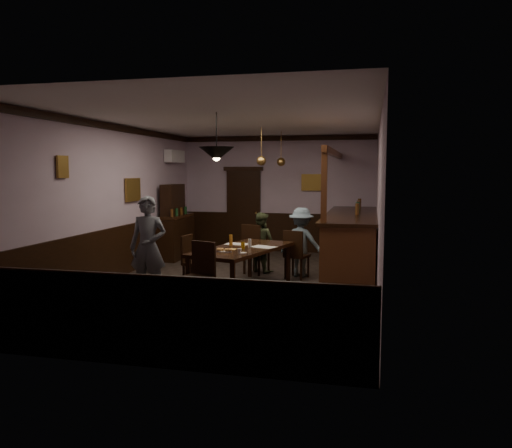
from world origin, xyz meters
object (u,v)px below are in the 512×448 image
(chair_near, at_px, (199,272))
(soda_can, at_px, (243,246))
(person_standing, at_px, (148,247))
(bar_counter, at_px, (352,240))
(pendant_brass_mid, at_px, (261,161))
(pendant_brass_far, at_px, (281,162))
(chair_far_right, at_px, (295,252))
(chair_side, at_px, (192,259))
(person_seated_right, at_px, (301,242))
(person_seated_left, at_px, (261,242))
(sideboard, at_px, (175,229))
(pendant_iron, at_px, (217,154))
(coffee_cup, at_px, (239,251))
(chair_far_left, at_px, (254,247))
(dining_table, at_px, (242,251))

(chair_near, bearing_deg, soda_can, 89.07)
(person_standing, distance_m, bar_counter, 4.50)
(pendant_brass_mid, bearing_deg, person_standing, -113.50)
(bar_counter, xyz_separation_m, pendant_brass_far, (-1.69, 0.90, 1.66))
(chair_near, relative_size, pendant_brass_far, 1.25)
(chair_far_right, xyz_separation_m, chair_side, (-1.72, -1.06, -0.01))
(person_seated_right, relative_size, bar_counter, 0.30)
(chair_near, xyz_separation_m, person_seated_left, (0.33, 2.88, 0.07))
(person_standing, bearing_deg, bar_counter, 42.09)
(sideboard, xyz_separation_m, pendant_brass_mid, (2.31, -0.83, 1.59))
(person_seated_right, height_order, sideboard, sideboard)
(chair_near, xyz_separation_m, pendant_iron, (0.13, 0.50, 1.80))
(chair_far_right, bearing_deg, sideboard, -10.90)
(person_seated_right, xyz_separation_m, sideboard, (-3.25, 1.42, 0.03))
(coffee_cup, bearing_deg, soda_can, 113.47)
(pendant_iron, bearing_deg, chair_near, -105.02)
(chair_far_left, relative_size, person_seated_right, 0.75)
(bar_counter, height_order, pendant_brass_mid, pendant_brass_mid)
(chair_near, bearing_deg, chair_far_right, 83.40)
(chair_far_right, bearing_deg, pendant_brass_mid, -27.58)
(person_standing, bearing_deg, pendant_brass_far, 67.06)
(pendant_brass_mid, bearing_deg, dining_table, -87.28)
(chair_side, relative_size, pendant_brass_far, 1.15)
(person_standing, height_order, person_seated_left, person_standing)
(coffee_cup, relative_size, pendant_brass_mid, 0.10)
(chair_side, bearing_deg, coffee_cup, -115.91)
(sideboard, height_order, bar_counter, bar_counter)
(person_seated_right, distance_m, pendant_brass_far, 2.54)
(person_standing, relative_size, sideboard, 0.95)
(soda_can, relative_size, pendant_brass_mid, 0.15)
(bar_counter, bearing_deg, chair_side, -140.82)
(coffee_cup, xyz_separation_m, bar_counter, (1.68, 2.91, -0.16))
(chair_far_right, bearing_deg, person_seated_right, -88.93)
(person_standing, xyz_separation_m, bar_counter, (3.15, 3.21, -0.21))
(chair_side, bearing_deg, person_standing, 163.95)
(chair_far_right, bearing_deg, soda_can, 77.12)
(chair_far_right, distance_m, pendant_iron, 2.80)
(person_standing, bearing_deg, chair_side, 64.20)
(chair_near, height_order, pendant_brass_mid, pendant_brass_mid)
(person_seated_left, bearing_deg, person_seated_right, -166.90)
(pendant_iron, height_order, pendant_brass_far, same)
(chair_near, relative_size, bar_counter, 0.22)
(chair_near, distance_m, person_seated_left, 2.90)
(chair_near, height_order, bar_counter, bar_counter)
(chair_far_left, xyz_separation_m, coffee_cup, (0.22, -1.97, 0.24))
(soda_can, bearing_deg, coffee_cup, -82.05)
(chair_far_left, height_order, person_standing, person_standing)
(dining_table, relative_size, coffee_cup, 29.84)
(soda_can, xyz_separation_m, pendant_brass_mid, (-0.14, 2.11, 1.49))
(chair_side, bearing_deg, sideboard, 34.22)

